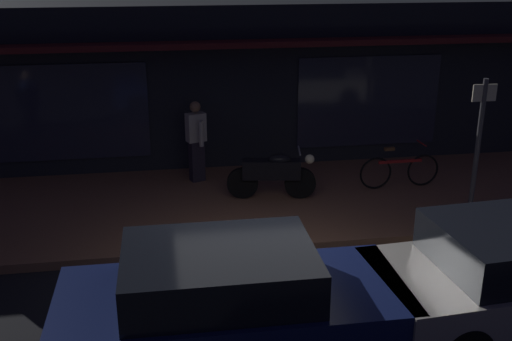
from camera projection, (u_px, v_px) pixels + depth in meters
The scene contains 8 objects.
ground_plane at pixel (264, 287), 8.94m from camera, with size 60.00×60.00×0.00m, color black.
sidewalk_slab at pixel (237, 204), 11.70m from camera, with size 18.00×4.00×0.15m, color brown.
storefront_building at pixel (218, 80), 14.27m from camera, with size 18.00×3.30×3.60m.
motorcycle at pixel (273, 173), 11.65m from camera, with size 1.70×0.58×0.97m.
bicycle_extra at pixel (399, 170), 12.22m from camera, with size 1.66×0.42×0.91m.
person_bystander at pixel (196, 140), 12.41m from camera, with size 0.43×0.60×1.67m.
sign_post at pixel (479, 136), 10.93m from camera, with size 0.44×0.09×2.40m.
parked_car_near at pixel (229, 304), 7.20m from camera, with size 4.11×1.80×1.42m.
Camera 1 is at (-1.36, -7.73, 4.60)m, focal length 43.07 mm.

